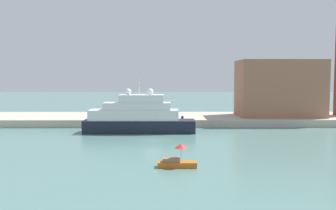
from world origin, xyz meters
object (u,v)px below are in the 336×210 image
(person_figure, at_px, (125,115))
(mooring_bollard, at_px, (182,118))
(small_motorboat, at_px, (177,160))
(large_yacht, at_px, (138,117))
(harbor_building, at_px, (279,88))
(parked_car, at_px, (110,116))

(person_figure, relative_size, mooring_bollard, 2.13)
(small_motorboat, bearing_deg, large_yacht, 103.92)
(large_yacht, relative_size, small_motorboat, 4.57)
(harbor_building, height_order, mooring_bollard, harbor_building)
(person_figure, bearing_deg, parked_car, 178.69)
(large_yacht, relative_size, person_figure, 13.17)
(large_yacht, relative_size, harbor_building, 1.13)
(large_yacht, xyz_separation_m, small_motorboat, (7.09, -28.61, -2.20))
(large_yacht, height_order, mooring_bollard, large_yacht)
(parked_car, bearing_deg, mooring_bollard, -10.96)
(harbor_building, height_order, person_figure, harbor_building)
(small_motorboat, xyz_separation_m, mooring_bollard, (2.36, 36.04, 1.23))
(large_yacht, height_order, parked_car, large_yacht)
(large_yacht, xyz_separation_m, harbor_building, (33.43, 14.96, 5.45))
(small_motorboat, bearing_deg, parked_car, 109.98)
(small_motorboat, relative_size, mooring_bollard, 6.12)
(harbor_building, relative_size, mooring_bollard, 24.73)
(mooring_bollard, bearing_deg, person_figure, 166.62)
(harbor_building, xyz_separation_m, person_figure, (-37.21, -4.39, -6.03))
(small_motorboat, bearing_deg, person_figure, 105.50)
(small_motorboat, height_order, person_figure, person_figure)
(harbor_building, xyz_separation_m, parked_car, (-40.61, -4.31, -6.25))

